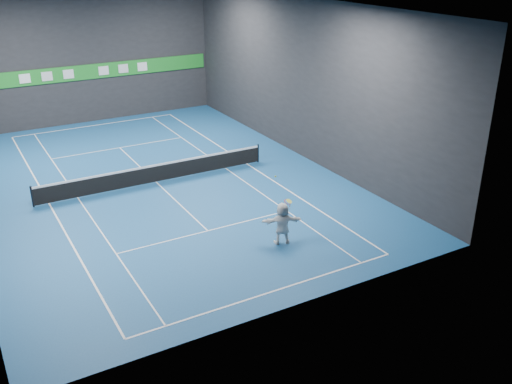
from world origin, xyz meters
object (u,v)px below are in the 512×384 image
tennis_net (156,173)px  tennis_racket (288,203)px  player (282,223)px  tennis_ball (275,176)px

tennis_net → tennis_racket: 9.33m
player → tennis_racket: tennis_racket is taller
tennis_ball → tennis_net: (-1.96, 8.82, -2.50)m
tennis_net → tennis_racket: bearing=-74.1°
tennis_ball → tennis_racket: (0.57, -0.08, -1.27)m
tennis_net → tennis_racket: (2.54, -8.89, 1.23)m
player → tennis_net: bearing=-55.6°
tennis_ball → tennis_racket: size_ratio=0.10×
tennis_ball → tennis_net: tennis_ball is taller
player → tennis_net: 9.23m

